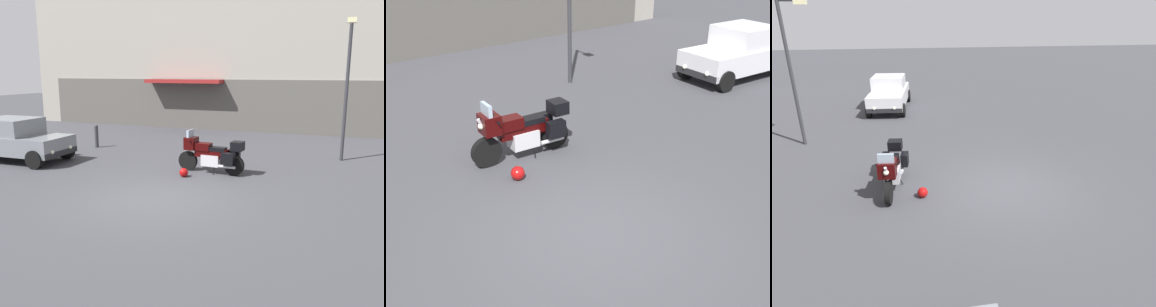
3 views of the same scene
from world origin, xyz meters
The scene contains 5 objects.
ground_plane centered at (0.00, 0.00, 0.00)m, with size 80.00×80.00×0.00m, color #38383D.
motorcycle centered at (0.53, 3.06, 0.62)m, with size 2.26×0.82×1.36m.
helmet centered at (-0.13, 2.27, 0.14)m, with size 0.28×0.28×0.28m, color #990C0C.
car_hatchback_near centered at (9.03, 3.60, 0.81)m, with size 3.97×2.06×1.64m.
streetlamp_curbside centered at (4.43, 6.38, 3.04)m, with size 0.28×0.94×5.02m.
Camera 3 is at (-7.96, 2.31, 4.58)m, focal length 31.14 mm.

